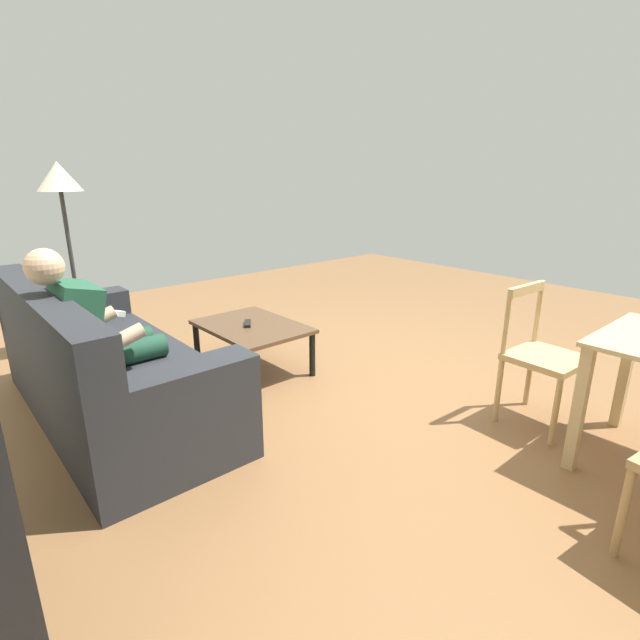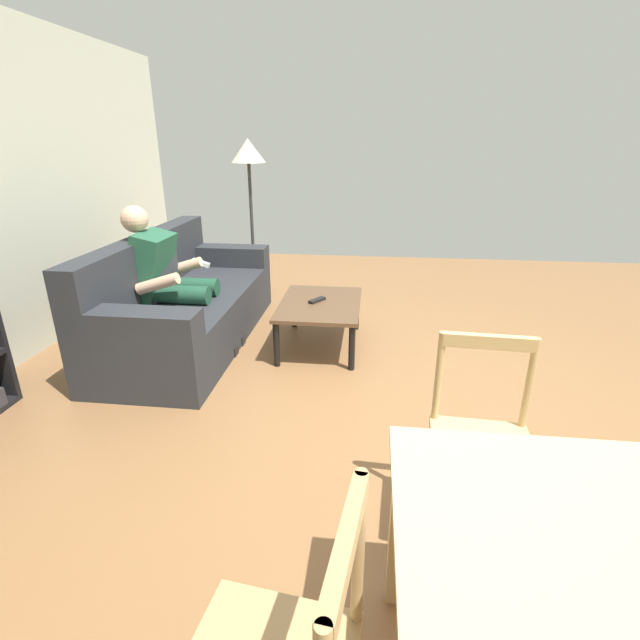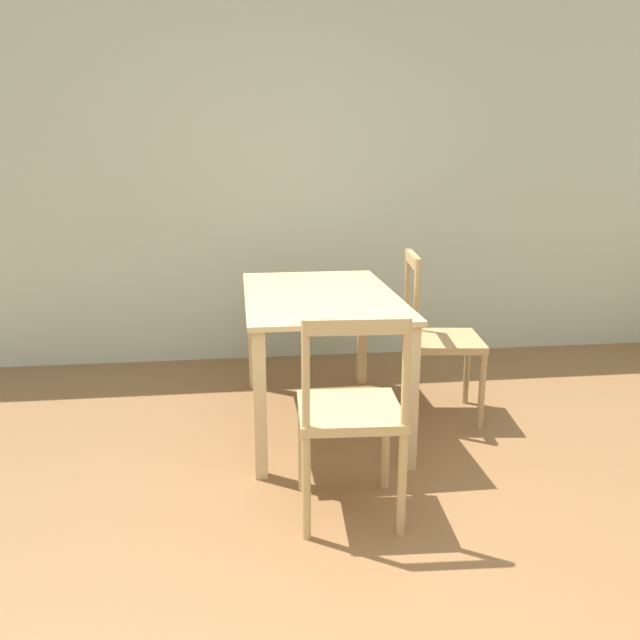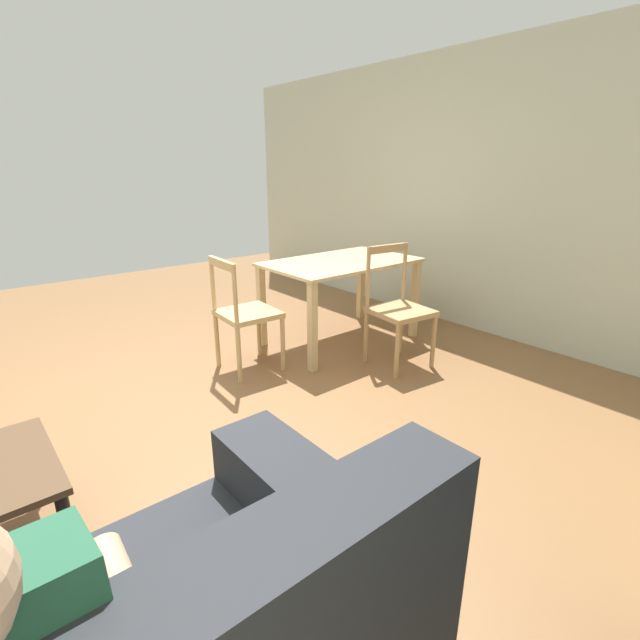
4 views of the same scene
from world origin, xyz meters
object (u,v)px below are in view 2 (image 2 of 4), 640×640
dining_chair_facing_couch (482,447)px  tv_remote (317,300)px  coffee_table (320,308)px  couch (183,305)px  floor_lamp (249,165)px  person_lounging (169,277)px

dining_chair_facing_couch → tv_remote: bearing=25.5°
tv_remote → dining_chair_facing_couch: (-1.97, -0.94, 0.05)m
coffee_table → couch: bearing=90.9°
floor_lamp → person_lounging: bearing=169.2°
couch → floor_lamp: floor_lamp is taller
coffee_table → tv_remote: tv_remote is taller
couch → person_lounging: size_ratio=1.85×
person_lounging → coffee_table: (0.16, -1.22, -0.27)m
person_lounging → floor_lamp: 1.79m
tv_remote → floor_lamp: 1.94m
person_lounging → dining_chair_facing_couch: bearing=-130.1°
person_lounging → floor_lamp: size_ratio=0.71×
couch → dining_chair_facing_couch: size_ratio=2.43×
tv_remote → floor_lamp: floor_lamp is taller
coffee_table → dining_chair_facing_couch: 2.16m
person_lounging → floor_lamp: floor_lamp is taller
coffee_table → tv_remote: size_ratio=5.38×
couch → coffee_table: couch is taller
person_lounging → coffee_table: person_lounging is taller
tv_remote → coffee_table: bearing=177.9°
person_lounging → dining_chair_facing_couch: 2.80m
coffee_table → person_lounging: bearing=97.3°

